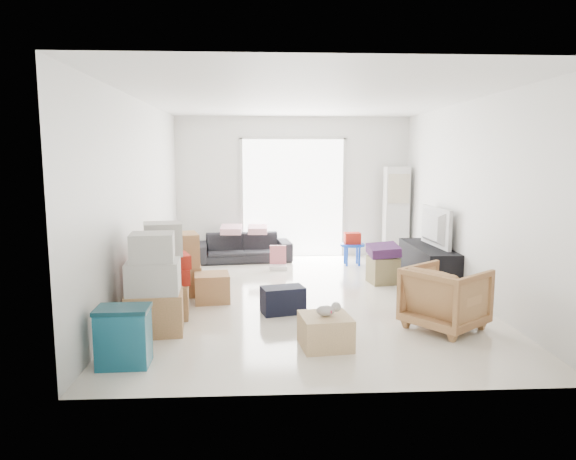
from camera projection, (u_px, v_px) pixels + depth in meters
The scene contains 21 objects.
room_shell at pixel (306, 200), 7.00m from camera, with size 4.98×6.48×3.18m.
sliding_door at pixel (293, 193), 9.96m from camera, with size 2.10×0.04×2.33m.
ac_tower at pixel (396, 213), 9.78m from camera, with size 0.45×0.30×1.75m, color silver.
tv_console at pixel (428, 263), 8.08m from camera, with size 0.49×1.65×0.55m, color black.
television at pixel (429, 242), 8.03m from camera, with size 1.06×0.61×0.14m, color black.
sofa at pixel (243, 243), 9.56m from camera, with size 1.77×0.52×0.69m, color black.
pillow_left at pixel (231, 222), 9.45m from camera, with size 0.38×0.30×0.12m, color #F3B1C3.
pillow_right at pixel (258, 222), 9.49m from camera, with size 0.33×0.26×0.11m, color #F3B1C3.
armchair at pixel (445, 295), 5.77m from camera, with size 0.77×0.72×0.79m, color tan.
storage_bins at pixel (124, 336), 4.75m from camera, with size 0.49×0.35×0.56m.
box_stack_a at pixel (154, 289), 5.61m from camera, with size 0.67×0.58×1.12m.
box_stack_b at pixel (164, 276), 6.21m from camera, with size 0.69×0.63×1.15m.
box_stack_c at pixel (180, 265), 7.20m from camera, with size 0.66×0.62×0.88m.
loose_box at pixel (212, 288), 6.90m from camera, with size 0.46×0.46×0.38m, color #B47851.
duffel_bag at pixel (283, 300), 6.38m from camera, with size 0.52×0.31×0.33m, color black.
ottoman at pixel (383, 270), 7.90m from camera, with size 0.41×0.41×0.41m, color olive.
blanket at pixel (383, 253), 7.87m from camera, with size 0.45×0.45×0.14m, color #441F4F.
kids_table at pixel (352, 242), 9.21m from camera, with size 0.45×0.45×0.59m.
toy_walker at pixel (278, 263), 8.91m from camera, with size 0.31×0.27×0.41m.
wood_crate at pixel (325, 331), 5.24m from camera, with size 0.50×0.50×0.33m, color #D9B97D.
plush_bunny at pixel (328, 310), 5.22m from camera, with size 0.26×0.15×0.13m.
Camera 1 is at (-0.61, -6.96, 1.93)m, focal length 32.00 mm.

